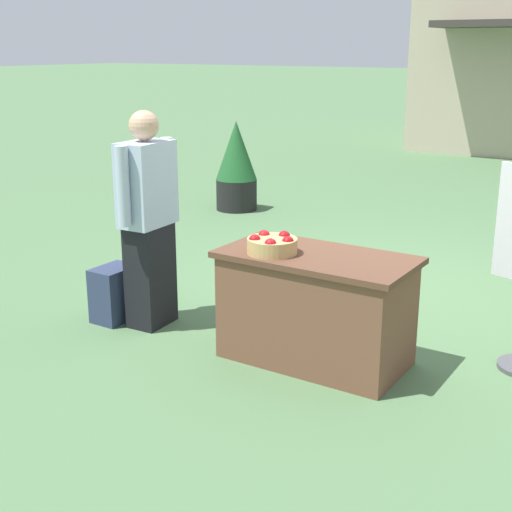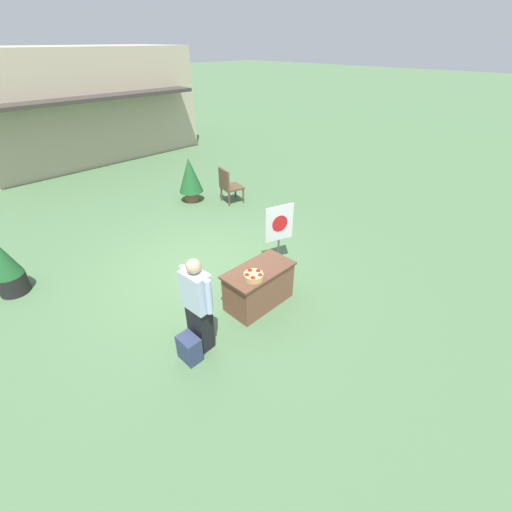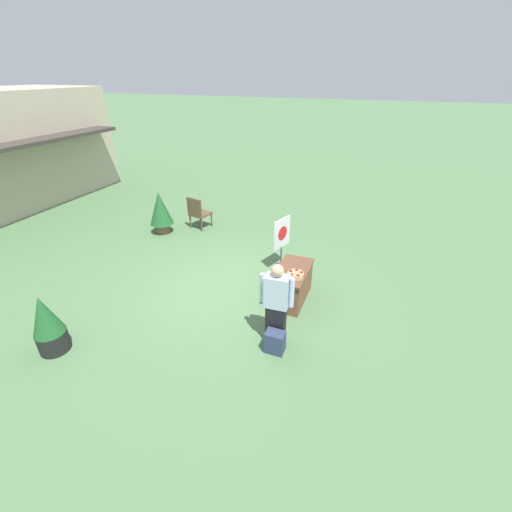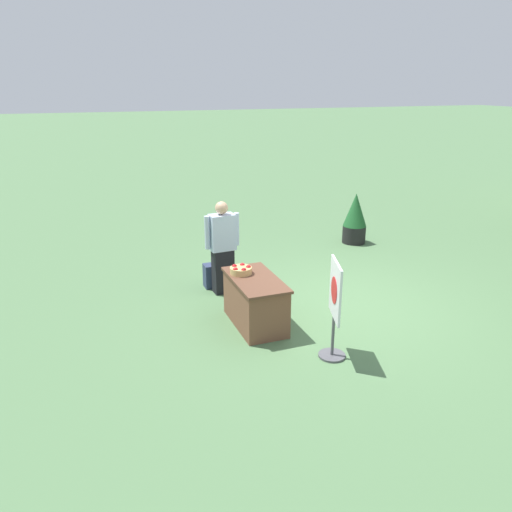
% 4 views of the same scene
% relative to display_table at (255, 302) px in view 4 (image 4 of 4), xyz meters
% --- Properties ---
extents(ground_plane, '(120.00, 120.00, 0.00)m').
position_rel_display_table_xyz_m(ground_plane, '(-0.15, 1.49, -0.37)').
color(ground_plane, '#4C7047').
extents(display_table, '(1.26, 0.66, 0.74)m').
position_rel_display_table_xyz_m(display_table, '(0.00, 0.00, 0.00)').
color(display_table, brown).
rests_on(display_table, ground_plane).
extents(apple_basket, '(0.33, 0.33, 0.13)m').
position_rel_display_table_xyz_m(apple_basket, '(-0.26, -0.13, 0.43)').
color(apple_basket, tan).
rests_on(apple_basket, display_table).
extents(person_visitor, '(0.29, 0.61, 1.60)m').
position_rel_display_table_xyz_m(person_visitor, '(-1.35, -0.09, 0.44)').
color(person_visitor, black).
rests_on(person_visitor, ground_plane).
extents(backpack, '(0.24, 0.34, 0.42)m').
position_rel_display_table_xyz_m(backpack, '(-1.65, -0.17, -0.16)').
color(backpack, '#2D3856').
rests_on(backpack, ground_plane).
extents(poster_board, '(0.60, 0.36, 1.33)m').
position_rel_display_table_xyz_m(poster_board, '(1.23, 0.63, 0.36)').
color(poster_board, '#4C4C51').
rests_on(poster_board, ground_plane).
extents(potted_plant_far_left, '(0.52, 0.52, 1.13)m').
position_rel_display_table_xyz_m(potted_plant_far_left, '(-3.03, 3.52, 0.19)').
color(potted_plant_far_left, black).
rests_on(potted_plant_far_left, ground_plane).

